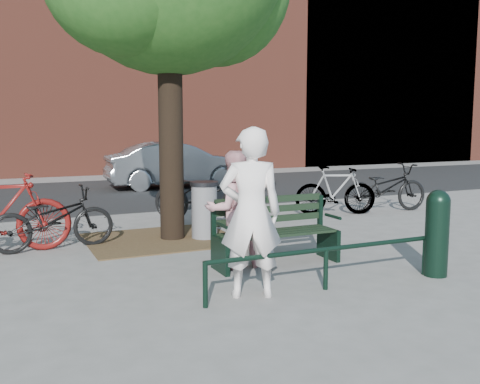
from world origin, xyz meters
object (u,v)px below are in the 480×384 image
litter_bin (204,210)px  parked_car (177,165)px  person_right (233,210)px  bicycle_c (205,194)px  park_bench (274,230)px  person_left (251,213)px  bollard (437,230)px

litter_bin → parked_car: size_ratio=0.23×
person_right → bicycle_c: bearing=-102.5°
park_bench → bicycle_c: bearing=86.1°
person_left → parked_car: bearing=-84.8°
person_left → litter_bin: (0.60, 3.05, -0.46)m
bollard → parked_car: 10.42m
person_right → bicycle_c: size_ratio=0.74×
person_left → person_right: size_ratio=1.21×
bollard → litter_bin: 3.80m
person_left → bicycle_c: 4.58m
parked_car → litter_bin: bearing=167.8°
litter_bin → bicycle_c: 1.47m
litter_bin → parked_car: parked_car is taller
park_bench → parked_car: size_ratio=0.41×
litter_bin → bicycle_c: bearing=69.0°
bollard → litter_bin: size_ratio=1.14×
parked_car → bicycle_c: bearing=169.4°
person_left → person_right: bearing=-85.9°
bicycle_c → parked_car: bearing=29.8°
litter_bin → bicycle_c: bicycle_c is taller
person_right → person_left: bearing=77.3°
bollard → bicycle_c: (-1.38, 4.66, -0.03)m
person_left → bollard: 2.54m
park_bench → person_left: 1.52m
park_bench → person_left: (-0.90, -1.13, 0.47)m
person_left → bollard: (2.50, -0.24, -0.36)m
bollard → parked_car: parked_car is taller
park_bench → person_left: size_ratio=0.92×
person_left → bicycle_c: size_ratio=0.89×
park_bench → person_right: person_right is taller
bollard → litter_bin: bearing=120.0°
person_right → parked_car: person_right is taller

